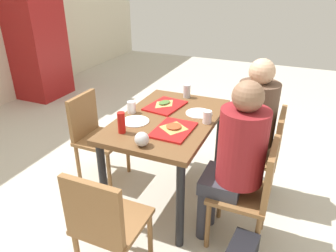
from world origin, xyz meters
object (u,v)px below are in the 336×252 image
(chair_left_end, at_px, (105,222))
(tray_red_far, at_px, (165,106))
(chair_near_right, at_px, (265,149))
(plastic_cup_b, at_px, (207,117))
(paper_plate_near_edge, at_px, (199,113))
(person_in_brown_jacket, at_px, (251,120))
(pizza_slice_a, at_px, (174,127))
(plastic_cup_a, at_px, (132,107))
(main_table, at_px, (168,129))
(tray_red_near, at_px, (173,130))
(chair_far_side, at_px, (93,131))
(foil_bundle, at_px, (142,139))
(person_in_red, at_px, (236,154))
(condiment_bottle, at_px, (121,123))
(pizza_slice_b, at_px, (164,103))
(drink_fridge, at_px, (36,36))
(paper_plate_center, at_px, (135,121))
(soda_can, at_px, (187,91))
(chair_near_left, at_px, (253,188))

(chair_left_end, relative_size, tray_red_far, 2.31)
(chair_near_right, xyz_separation_m, plastic_cup_b, (-0.26, 0.44, 0.33))
(paper_plate_near_edge, bearing_deg, chair_left_end, 169.75)
(person_in_brown_jacket, distance_m, pizza_slice_a, 0.69)
(chair_left_end, distance_m, plastic_cup_b, 1.09)
(plastic_cup_a, bearing_deg, main_table, -84.80)
(tray_red_near, distance_m, pizza_slice_a, 0.02)
(chair_far_side, height_order, tray_red_near, chair_far_side)
(chair_near_right, bearing_deg, paper_plate_near_edge, 101.82)
(plastic_cup_b, distance_m, foil_bundle, 0.60)
(person_in_red, xyz_separation_m, plastic_cup_b, (0.32, 0.30, 0.08))
(main_table, bearing_deg, person_in_red, -115.06)
(tray_red_far, relative_size, condiment_bottle, 2.25)
(pizza_slice_b, bearing_deg, condiment_bottle, 172.93)
(tray_red_near, height_order, drink_fridge, drink_fridge)
(tray_red_near, height_order, pizza_slice_a, pizza_slice_a)
(chair_near_right, xyz_separation_m, paper_plate_center, (-0.46, 0.96, 0.28))
(chair_far_side, xyz_separation_m, tray_red_far, (0.20, -0.65, 0.29))
(chair_left_end, xyz_separation_m, soda_can, (1.45, 0.02, 0.34))
(chair_left_end, relative_size, pizza_slice_a, 4.21)
(pizza_slice_a, distance_m, pizza_slice_b, 0.48)
(chair_near_right, bearing_deg, plastic_cup_a, 106.47)
(main_table, distance_m, tray_red_far, 0.26)
(person_in_red, distance_m, soda_can, 1.01)
(foil_bundle, bearing_deg, paper_plate_near_edge, -15.69)
(tray_red_near, bearing_deg, condiment_bottle, 117.29)
(pizza_slice_b, distance_m, drink_fridge, 3.04)
(tray_red_far, distance_m, plastic_cup_a, 0.31)
(chair_near_left, bearing_deg, person_in_brown_jacket, 13.60)
(chair_left_end, xyz_separation_m, paper_plate_center, (0.79, 0.21, 0.28))
(tray_red_far, xyz_separation_m, pizza_slice_b, (0.02, 0.02, 0.02))
(condiment_bottle, bearing_deg, paper_plate_near_edge, -36.80)
(chair_near_right, xyz_separation_m, chair_left_end, (-1.25, 0.76, 0.00))
(drink_fridge, bearing_deg, condiment_bottle, -126.54)
(soda_can, xyz_separation_m, foil_bundle, (-0.98, -0.04, -0.01))
(condiment_bottle, bearing_deg, plastic_cup_b, -52.27)
(pizza_slice_b, height_order, plastic_cup_b, plastic_cup_b)
(plastic_cup_b, bearing_deg, person_in_brown_jacket, -49.12)
(chair_near_left, relative_size, soda_can, 6.80)
(chair_left_end, bearing_deg, chair_near_right, -31.20)
(chair_left_end, height_order, tray_red_far, chair_left_end)
(chair_left_end, xyz_separation_m, condiment_bottle, (0.59, 0.21, 0.36))
(tray_red_near, bearing_deg, paper_plate_center, 85.09)
(chair_far_side, distance_m, drink_fridge, 2.67)
(plastic_cup_a, height_order, plastic_cup_b, same)
(tray_red_near, distance_m, plastic_cup_a, 0.48)
(chair_left_end, height_order, foil_bundle, foil_bundle)
(person_in_brown_jacket, xyz_separation_m, paper_plate_center, (-0.46, 0.82, 0.04))
(pizza_slice_a, distance_m, plastic_cup_b, 0.29)
(person_in_red, distance_m, drink_fridge, 3.95)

